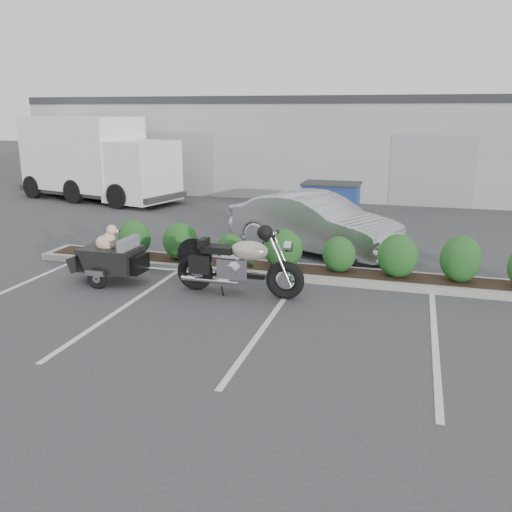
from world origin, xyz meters
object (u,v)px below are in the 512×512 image
(sedan, at_px, (314,223))
(dumpster, at_px, (331,201))
(pet_trailer, at_px, (110,258))
(delivery_truck, at_px, (97,160))
(motorcycle, at_px, (238,265))

(sedan, bearing_deg, dumpster, 27.26)
(pet_trailer, xyz_separation_m, delivery_truck, (-6.13, 9.37, 1.03))
(dumpster, bearing_deg, motorcycle, -94.05)
(sedan, bearing_deg, motorcycle, -168.21)
(pet_trailer, bearing_deg, delivery_truck, 124.11)
(dumpster, height_order, delivery_truck, delivery_truck)
(motorcycle, height_order, dumpster, motorcycle)
(delivery_truck, bearing_deg, pet_trailer, -41.91)
(sedan, relative_size, delivery_truck, 0.61)
(delivery_truck, bearing_deg, dumpster, 5.96)
(sedan, xyz_separation_m, dumpster, (-0.23, 4.23, -0.12))
(motorcycle, bearing_deg, pet_trailer, -179.59)
(pet_trailer, distance_m, sedan, 5.12)
(pet_trailer, relative_size, dumpster, 1.12)
(motorcycle, distance_m, delivery_truck, 12.99)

